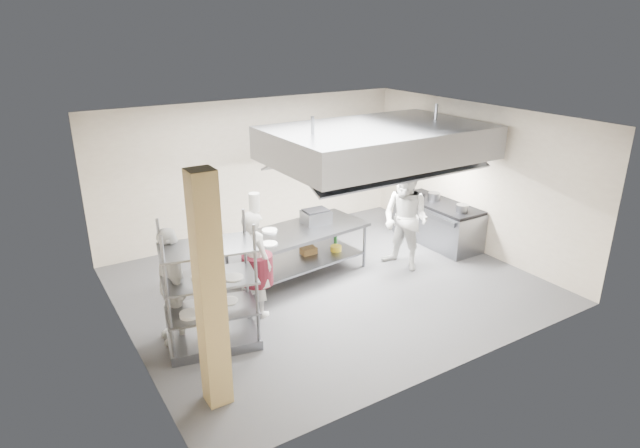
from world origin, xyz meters
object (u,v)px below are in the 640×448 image
pass_rack (210,286)px  chef_plating (172,285)px  chef_line (405,219)px  island (298,253)px  chef_head (254,263)px  cooking_range (437,224)px  griddle (316,217)px  stockpot (434,197)px

pass_rack → chef_plating: size_ratio=1.09×
pass_rack → chef_line: bearing=20.5°
island → chef_head: (-1.27, -0.84, 0.43)m
cooking_range → griddle: griddle is taller
chef_line → stockpot: chef_line is taller
chef_plating → cooking_range: bearing=103.8°
chef_line → chef_plating: (-4.53, -0.15, -0.09)m
chef_plating → griddle: bearing=115.3°
griddle → island: bearing=-160.1°
cooking_range → chef_head: size_ratio=1.12×
chef_head → stockpot: size_ratio=7.06×
stockpot → cooking_range: bearing=-89.7°
chef_plating → island: bearing=115.5°
cooking_range → chef_plating: (-5.98, -0.75, 0.48)m
pass_rack → chef_plating: bearing=143.3°
stockpot → griddle: bearing=177.4°
griddle → stockpot: (2.88, -0.13, -0.05)m
cooking_range → island: bearing=177.5°
stockpot → chef_head: bearing=-169.5°
chef_line → chef_plating: bearing=-103.4°
chef_line → stockpot: size_ratio=7.85×
stockpot → chef_plating: bearing=-171.3°
chef_plating → griddle: size_ratio=3.58×
chef_plating → pass_rack: bearing=47.8°
chef_plating → griddle: chef_plating is taller
stockpot → chef_line: bearing=-152.0°
griddle → chef_line: bearing=-29.7°
chef_head → griddle: chef_head is taller
griddle → stockpot: bearing=-0.0°
island → chef_head: size_ratio=1.48×
island → chef_plating: (-2.62, -0.90, 0.44)m
chef_head → griddle: (1.75, 0.99, 0.14)m
pass_rack → cooking_range: 5.73m
chef_plating → stockpot: bearing=105.3°
cooking_range → chef_line: (-1.45, -0.61, 0.57)m
cooking_range → chef_head: 4.71m
pass_rack → chef_plating: 0.62m
chef_line → griddle: chef_line is taller
pass_rack → chef_line: size_ratio=0.99×
chef_head → griddle: size_ratio=3.55×
pass_rack → chef_line: 4.17m
island → griddle: bearing=10.8°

